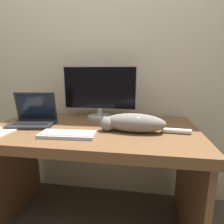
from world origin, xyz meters
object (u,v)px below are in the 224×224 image
(external_keyboard, at_px, (67,134))
(laptop, at_px, (33,118))
(monitor, at_px, (100,92))
(cat, at_px, (133,123))

(external_keyboard, bearing_deg, laptop, 146.63)
(monitor, bearing_deg, external_keyboard, -101.77)
(monitor, bearing_deg, laptop, -148.18)
(monitor, relative_size, cat, 1.06)
(monitor, relative_size, laptop, 1.86)
(external_keyboard, distance_m, cat, 0.41)
(monitor, xyz_separation_m, laptop, (-0.43, -0.27, -0.17))
(external_keyboard, height_order, cat, cat)
(cat, bearing_deg, monitor, 135.11)
(laptop, bearing_deg, cat, -12.00)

